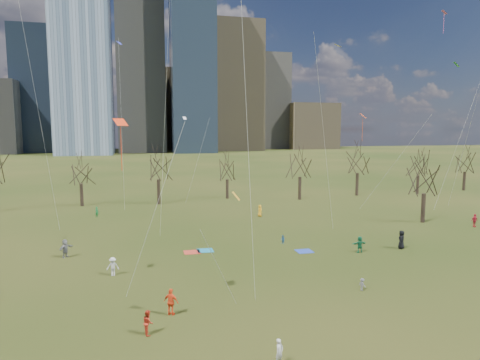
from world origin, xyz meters
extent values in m
plane|color=black|center=(0.00, 0.00, 0.00)|extent=(500.00, 500.00, 0.00)
cube|color=slate|center=(-35.00, 190.00, 59.00)|extent=(26.00, 26.00, 118.00)
cube|color=slate|center=(-8.00, 205.00, 47.50)|extent=(24.00, 24.00, 95.00)
cube|color=#384C66|center=(18.00, 195.00, 52.50)|extent=(22.00, 22.00, 105.00)
cube|color=#726347|center=(45.00, 215.00, 36.00)|extent=(28.00, 28.00, 72.00)
cube|color=#384C66|center=(-60.00, 220.00, 32.50)|extent=(25.00, 25.00, 65.00)
cube|color=slate|center=(70.00, 230.00, 29.00)|extent=(22.00, 22.00, 58.00)
cube|color=#726347|center=(5.00, 240.00, 24.00)|extent=(30.00, 30.00, 48.00)
cube|color=#726347|center=(95.00, 225.00, 14.00)|extent=(30.00, 28.00, 28.00)
cylinder|color=black|center=(-19.00, 41.00, 1.80)|extent=(0.52, 0.52, 3.60)
cylinder|color=black|center=(-7.00, 40.00, 2.02)|extent=(0.54, 0.54, 4.05)
cylinder|color=black|center=(5.00, 43.00, 1.69)|extent=(0.51, 0.51, 3.38)
cylinder|color=black|center=(17.00, 39.00, 1.98)|extent=(0.54, 0.54, 3.96)
cylinder|color=black|center=(29.00, 41.00, 2.07)|extent=(0.54, 0.54, 4.14)
cylinder|color=black|center=(41.00, 40.00, 1.75)|extent=(0.52, 0.52, 3.51)
cylinder|color=black|center=(53.00, 42.00, 1.87)|extent=(0.53, 0.53, 3.74)
cylinder|color=black|center=(26.00, 18.00, 1.91)|extent=(0.53, 0.53, 3.83)
cube|color=teal|center=(-3.71, 11.52, 0.01)|extent=(1.60, 1.50, 0.03)
cube|color=#233EA5|center=(5.89, 9.01, 0.01)|extent=(1.60, 1.50, 0.03)
cube|color=#B63624|center=(-5.07, 11.24, 0.01)|extent=(1.60, 1.50, 0.03)
imported|color=silver|center=(-3.13, -10.15, 0.70)|extent=(0.61, 0.57, 1.41)
imported|color=red|center=(-9.66, -5.21, 0.75)|extent=(0.65, 0.79, 1.49)
imported|color=#5B5B60|center=(6.23, -1.81, 0.48)|extent=(0.56, 0.71, 0.96)
imported|color=#FB4A1B|center=(-8.14, -2.85, 0.90)|extent=(1.12, 0.93, 1.79)
imported|color=#176942|center=(11.08, 7.38, 0.82)|extent=(1.53, 0.54, 1.64)
imported|color=black|center=(15.88, 7.60, 0.95)|extent=(1.04, 1.11, 1.90)
imported|color=#225594|center=(4.73, 12.15, 0.47)|extent=(0.51, 0.56, 0.94)
imported|color=silver|center=(-12.30, 5.98, 0.78)|extent=(1.04, 0.64, 1.56)
imported|color=red|center=(30.62, 14.23, 0.82)|extent=(1.00, 0.53, 1.63)
imported|color=slate|center=(-17.00, 12.30, 0.88)|extent=(1.38, 1.64, 1.77)
imported|color=orange|center=(6.28, 26.57, 0.82)|extent=(0.74, 0.93, 1.65)
imported|color=#1B7C3A|center=(-15.88, 31.45, 0.72)|extent=(0.63, 0.60, 1.44)
plane|color=red|center=(-10.98, -2.53, 12.57)|extent=(1.25, 1.19, 0.46)
cylinder|color=silver|center=(-9.16, -4.08, 6.99)|extent=(3.66, 3.12, 11.18)
cylinder|color=red|center=(-10.98, -2.53, 10.92)|extent=(0.04, 0.04, 2.70)
plane|color=yellow|center=(10.32, 11.81, 20.70)|extent=(1.08, 1.10, 0.36)
cylinder|color=silver|center=(7.89, 9.22, 11.05)|extent=(4.89, 5.21, 19.30)
cylinder|color=silver|center=(-19.69, 15.33, 16.89)|extent=(2.52, 5.65, 30.99)
cylinder|color=silver|center=(-7.45, 8.11, 16.37)|extent=(1.28, 9.75, 29.94)
plane|color=green|center=(32.70, 21.53, 20.94)|extent=(0.94, 1.12, 0.69)
cylinder|color=silver|center=(31.11, 16.93, 11.17)|extent=(3.21, 9.22, 19.55)
plane|color=blue|center=(-12.02, 28.49, 23.12)|extent=(0.99, 1.01, 0.45)
cylinder|color=silver|center=(-12.00, 26.69, 12.26)|extent=(0.06, 3.62, 21.72)
plane|color=#E34313|center=(19.12, 22.01, 13.92)|extent=(1.33, 1.36, 0.69)
cylinder|color=silver|center=(21.27, 17.91, 7.66)|extent=(4.31, 8.24, 12.53)
cylinder|color=#E34313|center=(19.12, 22.01, 12.10)|extent=(0.04, 0.04, 3.00)
plane|color=gold|center=(-4.30, -5.20, 8.14)|extent=(0.68, 0.80, 0.52)
cylinder|color=silver|center=(-5.95, -9.28, 4.77)|extent=(3.33, 8.17, 6.75)
plane|color=#ED57B4|center=(28.11, 18.67, 26.83)|extent=(0.73, 0.86, 0.47)
cylinder|color=silver|center=(31.27, 17.09, 14.11)|extent=(6.34, 3.19, 25.43)
cylinder|color=#ED57B4|center=(28.11, 18.67, 25.40)|extent=(0.04, 0.04, 2.40)
plane|color=white|center=(-3.42, 32.33, 13.73)|extent=(0.78, 0.67, 0.41)
cylinder|color=silver|center=(-1.90, 30.45, 7.56)|extent=(3.07, 3.79, 12.33)
cylinder|color=silver|center=(-4.20, -6.77, 15.94)|extent=(2.46, 3.80, 29.08)
camera|label=1|loc=(-9.89, -29.98, 12.13)|focal=32.00mm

